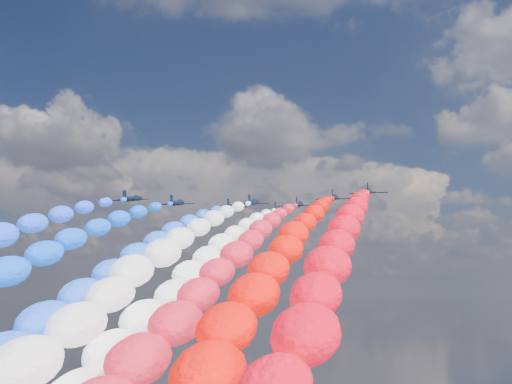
% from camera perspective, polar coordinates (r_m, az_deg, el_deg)
% --- Properties ---
extents(jet_0, '(8.56, 11.44, 4.17)m').
position_cam_1_polar(jet_0, '(156.16, -10.33, -0.55)').
color(jet_0, black).
extents(jet_1, '(8.26, 11.22, 4.17)m').
position_cam_1_polar(jet_1, '(162.01, -6.64, -0.92)').
color(jet_1, black).
extents(trail_1, '(6.59, 122.65, 44.59)m').
position_cam_1_polar(trail_1, '(104.19, -18.84, -7.27)').
color(trail_1, blue).
extents(jet_2, '(8.18, 11.17, 4.17)m').
position_cam_1_polar(jet_2, '(167.40, -1.99, -1.21)').
color(jet_2, black).
extents(trail_2, '(6.59, 122.65, 44.59)m').
position_cam_1_polar(trail_2, '(107.10, -11.11, -7.58)').
color(trail_2, blue).
extents(jet_3, '(8.41, 11.33, 4.17)m').
position_cam_1_polar(jet_3, '(160.38, -0.27, -0.90)').
color(jet_3, black).
extents(trail_3, '(6.59, 122.65, 44.59)m').
position_cam_1_polar(trail_3, '(99.35, -8.99, -7.58)').
color(trail_3, white).
extents(jet_4, '(8.76, 11.58, 4.17)m').
position_cam_1_polar(jet_4, '(173.75, 1.82, -1.48)').
color(jet_4, black).
extents(trail_4, '(6.59, 122.65, 44.59)m').
position_cam_1_polar(trail_4, '(111.92, -4.72, -7.74)').
color(trail_4, white).
extents(jet_5, '(8.63, 11.49, 4.17)m').
position_cam_1_polar(jet_5, '(164.33, 3.61, -1.06)').
color(jet_5, black).
extents(trail_5, '(6.59, 122.65, 44.59)m').
position_cam_1_polar(trail_5, '(101.90, -2.44, -7.70)').
color(trail_5, red).
extents(jet_6, '(8.41, 11.33, 4.17)m').
position_cam_1_polar(jet_6, '(153.23, 6.56, -0.49)').
color(jet_6, black).
extents(trail_6, '(6.59, 122.65, 44.59)m').
position_cam_1_polar(trail_6, '(89.97, 1.85, -7.60)').
color(trail_6, '#F60C06').
extents(jet_7, '(8.46, 11.37, 4.17)m').
position_cam_1_polar(jet_7, '(145.04, 9.41, 0.02)').
color(jet_7, black).
extents(trail_7, '(6.59, 122.65, 44.59)m').
position_cam_1_polar(trail_7, '(81.21, 6.48, -7.46)').
color(trail_7, red).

